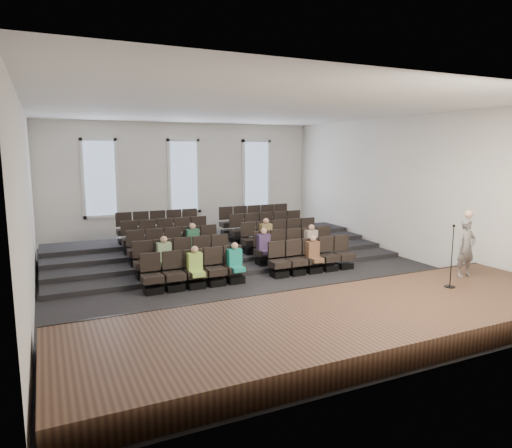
% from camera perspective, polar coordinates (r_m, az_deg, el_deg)
% --- Properties ---
extents(ground, '(14.00, 14.00, 0.00)m').
position_cam_1_polar(ground, '(14.21, -0.83, -6.36)').
color(ground, black).
rests_on(ground, ground).
extents(ceiling, '(12.00, 14.00, 0.02)m').
position_cam_1_polar(ceiling, '(13.75, -0.87, 14.20)').
color(ceiling, white).
rests_on(ceiling, ground).
extents(wall_back, '(12.00, 0.04, 5.00)m').
position_cam_1_polar(wall_back, '(20.34, -9.04, 5.35)').
color(wall_back, white).
rests_on(wall_back, ground).
extents(wall_front, '(12.00, 0.04, 5.00)m').
position_cam_1_polar(wall_front, '(7.95, 20.44, -0.77)').
color(wall_front, white).
rests_on(wall_front, ground).
extents(wall_left, '(0.04, 14.00, 5.00)m').
position_cam_1_polar(wall_left, '(12.56, -26.78, 2.25)').
color(wall_left, white).
rests_on(wall_left, ground).
extents(wall_right, '(0.04, 14.00, 5.00)m').
position_cam_1_polar(wall_right, '(17.12, 17.90, 4.34)').
color(wall_right, white).
rests_on(wall_right, ground).
extents(stage, '(11.80, 3.60, 0.50)m').
position_cam_1_polar(stage, '(9.93, 11.64, -11.94)').
color(stage, '#4A3020').
rests_on(stage, ground).
extents(stage_lip, '(11.80, 0.06, 0.52)m').
position_cam_1_polar(stage_lip, '(11.31, 6.22, -9.17)').
color(stage_lip, black).
rests_on(stage_lip, ground).
extents(risers, '(11.80, 4.80, 0.60)m').
position_cam_1_polar(risers, '(17.02, -5.23, -3.13)').
color(risers, black).
rests_on(risers, ground).
extents(seating_rows, '(6.80, 4.70, 1.67)m').
position_cam_1_polar(seating_rows, '(15.43, -3.19, -2.53)').
color(seating_rows, black).
rests_on(seating_rows, ground).
extents(windows, '(8.44, 0.10, 3.24)m').
position_cam_1_polar(windows, '(20.27, -9.00, 5.90)').
color(windows, white).
rests_on(windows, wall_back).
extents(audience, '(5.45, 2.64, 1.10)m').
position_cam_1_polar(audience, '(14.30, -1.36, -2.92)').
color(audience, '#9FC950').
rests_on(audience, seating_rows).
extents(speaker, '(0.58, 0.40, 1.53)m').
position_cam_1_polar(speaker, '(13.21, 24.79, -2.75)').
color(speaker, '#5F5C5A').
rests_on(speaker, stage).
extents(mic_stand, '(0.26, 0.26, 1.55)m').
position_cam_1_polar(mic_stand, '(12.09, 23.19, -5.16)').
color(mic_stand, black).
rests_on(mic_stand, stage).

